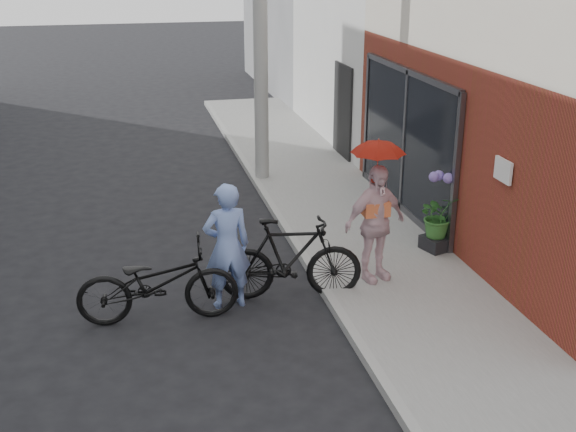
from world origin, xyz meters
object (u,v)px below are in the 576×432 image
object	(u,v)px
officer	(227,246)
planter	(436,243)
bike_left	(158,283)
kimono_woman	(375,223)
bike_right	(290,259)
utility_pole	(260,6)

from	to	relation	value
officer	planter	distance (m)	3.58
officer	bike_left	distance (m)	1.01
bike_left	planter	xyz separation A→B (m)	(4.34, 1.11, -0.31)
bike_left	kimono_woman	bearing A→B (deg)	-80.63
bike_left	planter	size ratio (longest dim) A/B	5.09
officer	bike_left	xyz separation A→B (m)	(-0.93, -0.21, -0.33)
bike_left	bike_right	world-z (taller)	bike_right
planter	kimono_woman	bearing A→B (deg)	-149.56
utility_pole	bike_left	world-z (taller)	utility_pole
bike_right	planter	bearing A→B (deg)	-61.91
bike_left	bike_right	size ratio (longest dim) A/B	1.05
bike_right	utility_pole	bearing A→B (deg)	2.14
planter	bike_left	bearing A→B (deg)	-165.68
utility_pole	officer	distance (m)	6.06
utility_pole	kimono_woman	xyz separation A→B (m)	(0.58, -5.12, -2.54)
utility_pole	planter	world-z (taller)	utility_pole
officer	planter	size ratio (longest dim) A/B	4.31
bike_right	kimono_woman	size ratio (longest dim) A/B	1.16
planter	bike_right	bearing A→B (deg)	-161.12
utility_pole	officer	xyz separation A→B (m)	(-1.51, -5.25, -2.63)
bike_right	kimono_woman	bearing A→B (deg)	-76.38
officer	planter	bearing A→B (deg)	-170.48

